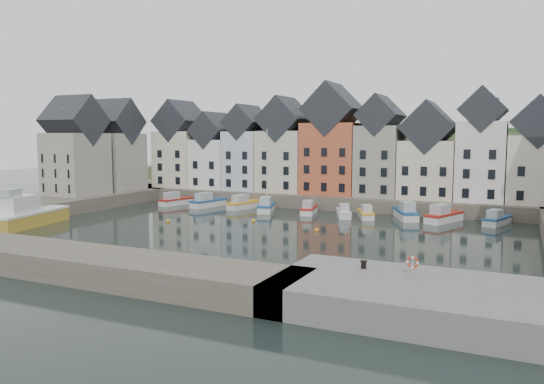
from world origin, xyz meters
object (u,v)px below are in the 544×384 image
Objects in this scene: large_vessel at (27,215)px; life_ring_post at (413,263)px; boat_d at (266,206)px; mooring_bollard at (364,264)px; boat_a at (175,201)px.

large_vessel is 9.45× the size of life_ring_post.
boat_d is 42.93m from mooring_bollard.
large_vessel is 46.83m from mooring_bollard.
boat_d reaches higher than mooring_bollard.
large_vessel is (-21.04, -24.78, 0.64)m from boat_d.
life_ring_post is at bearing -70.26° from boat_d.
mooring_bollard is (24.62, -35.13, 1.50)m from boat_d.
mooring_bollard is at bearing -29.53° from boat_a.
large_vessel reaches higher than life_ring_post.
boat_d is 45.34m from life_ring_post.
life_ring_post reaches higher than boat_a.
boat_d is (16.89, -0.54, 0.10)m from boat_a.
life_ring_post is (49.10, -10.78, 1.41)m from large_vessel.
mooring_bollard is 3.50m from life_ring_post.
large_vessel reaches higher than mooring_bollard.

